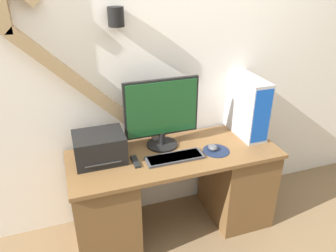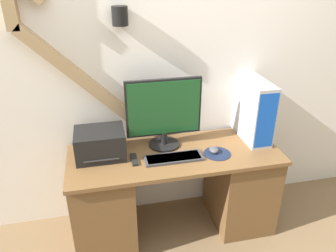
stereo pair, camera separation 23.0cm
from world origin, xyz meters
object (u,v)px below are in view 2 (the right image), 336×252
at_px(computer_tower, 253,110).
at_px(keyboard, 174,158).
at_px(monitor, 164,111).
at_px(remote_control, 134,160).
at_px(printer, 100,144).
at_px(mouse, 214,150).

bearing_deg(computer_tower, keyboard, -164.30).
relative_size(monitor, remote_control, 3.69).
distance_m(monitor, printer, 0.52).
height_order(computer_tower, remote_control, computer_tower).
distance_m(monitor, keyboard, 0.35).
height_order(keyboard, remote_control, keyboard).
xyz_separation_m(monitor, printer, (-0.48, -0.06, -0.18)).
distance_m(monitor, computer_tower, 0.71).
relative_size(monitor, mouse, 6.62).
relative_size(computer_tower, remote_control, 3.11).
bearing_deg(mouse, printer, 170.35).
xyz_separation_m(mouse, computer_tower, (0.37, 0.17, 0.21)).
distance_m(printer, remote_control, 0.27).
distance_m(computer_tower, printer, 1.19).
bearing_deg(keyboard, remote_control, 171.53).
height_order(keyboard, mouse, mouse).
bearing_deg(monitor, computer_tower, -2.01).
distance_m(mouse, printer, 0.83).
bearing_deg(monitor, keyboard, -83.43).
bearing_deg(computer_tower, printer, -178.51).
bearing_deg(keyboard, computer_tower, 15.70).
distance_m(monitor, mouse, 0.47).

